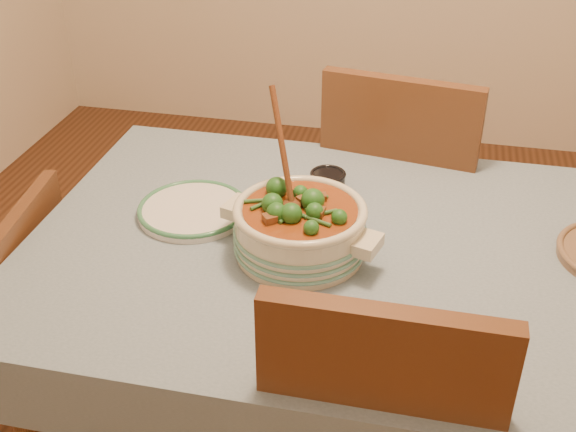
% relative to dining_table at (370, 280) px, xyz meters
% --- Properties ---
extents(dining_table, '(1.68, 1.08, 0.76)m').
position_rel_dining_table_xyz_m(dining_table, '(0.00, 0.00, 0.00)').
color(dining_table, brown).
rests_on(dining_table, floor).
extents(stew_casserole, '(0.40, 0.37, 0.37)m').
position_rel_dining_table_xyz_m(stew_casserole, '(-0.17, -0.05, 0.17)').
color(stew_casserole, beige).
rests_on(stew_casserole, dining_table).
extents(white_plate, '(0.32, 0.32, 0.03)m').
position_rel_dining_table_xyz_m(white_plate, '(-0.47, 0.06, 0.10)').
color(white_plate, silver).
rests_on(white_plate, dining_table).
extents(condiment_bowl, '(0.10, 0.10, 0.05)m').
position_rel_dining_table_xyz_m(condiment_bowl, '(-0.16, 0.27, 0.12)').
color(condiment_bowl, black).
rests_on(condiment_bowl, dining_table).
extents(chair_far, '(0.53, 0.53, 1.00)m').
position_rel_dining_table_xyz_m(chair_far, '(0.03, 0.62, -0.10)').
color(chair_far, brown).
rests_on(chair_far, floor).
extents(chair_left, '(0.42, 0.42, 0.80)m').
position_rel_dining_table_xyz_m(chair_left, '(-0.98, -0.07, -0.21)').
color(chair_left, brown).
rests_on(chair_left, floor).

